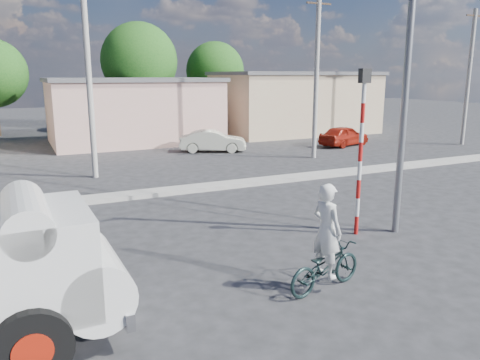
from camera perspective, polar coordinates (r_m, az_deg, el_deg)
name	(u,v)px	position (r m, az deg, el deg)	size (l,w,h in m)	color
ground_plane	(282,276)	(10.22, 5.15, -11.61)	(120.00, 120.00, 0.00)	#262729
median	(170,191)	(17.19, -8.56, -1.34)	(40.00, 0.80, 0.16)	#99968E
bicycle	(325,266)	(9.57, 10.34, -10.32)	(0.65, 1.87, 0.98)	black
cyclist	(326,245)	(9.40, 10.45, -7.79)	(0.69, 0.45, 1.88)	silver
car_cream	(213,141)	(26.24, -3.32, 4.77)	(1.28, 3.67, 1.21)	beige
car_red	(344,136)	(29.15, 12.57, 5.29)	(1.45, 3.59, 1.22)	#9C1C0E
traffic_pole	(361,139)	(12.52, 14.56, 4.91)	(0.28, 0.18, 4.36)	red
streetlight	(404,44)	(12.85, 19.39, 15.40)	(2.34, 0.22, 9.00)	slate
building_row	(119,109)	(30.63, -14.56, 8.39)	(37.80, 7.30, 4.44)	beige
tree_row	(50,66)	(36.69, -22.18, 12.73)	(34.13, 7.32, 8.10)	#38281E
utility_poles	(210,78)	(21.55, -3.69, 12.29)	(35.40, 0.24, 8.00)	#99968E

